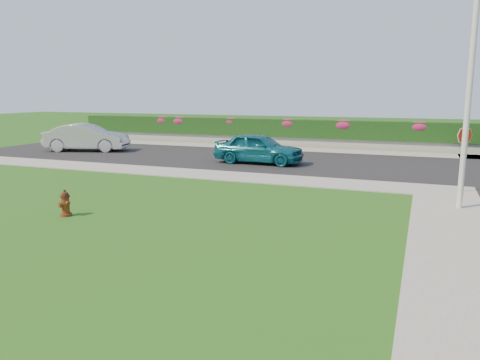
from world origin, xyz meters
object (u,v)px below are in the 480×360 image
at_px(fire_hydrant, 65,204).
at_px(utility_pole, 468,100).
at_px(sedan_teal, 259,148).
at_px(stop_sign, 464,145).
at_px(sedan_silver, 87,137).

height_order(fire_hydrant, utility_pole, utility_pole).
height_order(sedan_teal, stop_sign, stop_sign).
bearing_deg(sedan_silver, utility_pole, -128.43).
xyz_separation_m(sedan_teal, utility_pole, (8.32, -6.24, 2.36)).
relative_size(fire_hydrant, sedan_teal, 0.17).
distance_m(utility_pole, stop_sign, 2.90).
xyz_separation_m(sedan_silver, utility_pole, (19.16, -7.23, 2.31)).
bearing_deg(sedan_teal, stop_sign, -112.14).
xyz_separation_m(sedan_silver, stop_sign, (19.33, -4.73, 0.82)).
distance_m(fire_hydrant, sedan_silver, 15.04).
bearing_deg(sedan_silver, stop_sign, -121.53).
distance_m(sedan_teal, sedan_silver, 10.88).
bearing_deg(sedan_silver, sedan_teal, -112.97).
xyz_separation_m(fire_hydrant, utility_pole, (10.09, 4.77, 2.78)).
bearing_deg(sedan_teal, utility_pole, -125.19).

